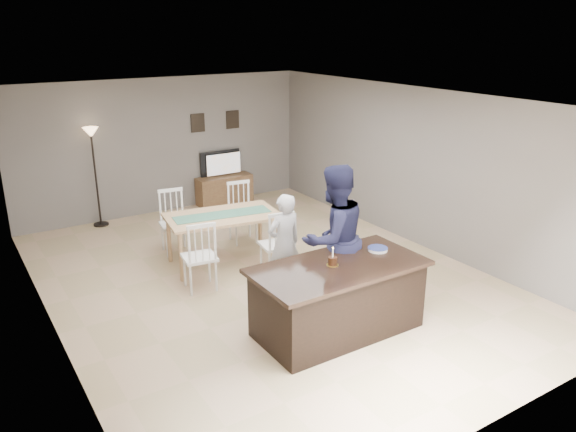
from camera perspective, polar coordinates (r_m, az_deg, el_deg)
floor at (r=8.59m, az=-2.35°, el=-6.39°), size 8.00×8.00×0.00m
room_shell at (r=8.02m, az=-2.51°, el=4.51°), size 8.00×8.00×8.00m
kitchen_island at (r=7.05m, az=5.08°, el=-8.29°), size 2.15×1.10×0.90m
tv_console at (r=12.14m, az=-6.46°, el=2.67°), size 1.20×0.40×0.60m
television at (r=12.06m, az=-6.71°, el=5.32°), size 0.91×0.12×0.53m
tv_screen_glow at (r=11.99m, az=-6.54°, el=5.28°), size 0.78×0.00×0.78m
picture_frames at (r=11.99m, az=-7.38°, el=9.53°), size 1.10×0.02×0.38m
doorway at (r=5.12m, az=-18.90°, el=-10.27°), size 0.00×2.10×2.65m
woman at (r=7.92m, az=-0.39°, el=-2.85°), size 0.54×0.36×1.47m
man at (r=7.41m, az=4.65°, el=-2.30°), size 1.01×0.81×1.99m
birthday_cake at (r=6.83m, az=4.55°, el=-4.57°), size 0.15×0.15×0.23m
plate_stack at (r=7.34m, az=9.10°, el=-3.33°), size 0.26×0.26×0.04m
dining_table at (r=8.96m, az=-6.64°, el=-0.73°), size 1.94×2.20×1.07m
floor_lamp at (r=11.02m, az=-19.22°, el=6.33°), size 0.28×0.28×1.89m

